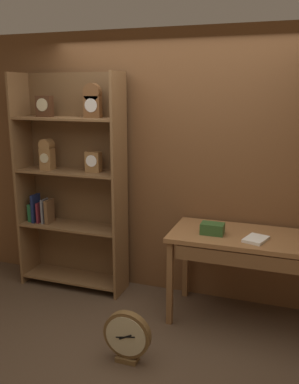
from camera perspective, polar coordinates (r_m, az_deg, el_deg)
ground_plane at (r=3.47m, az=-2.75°, el=-22.26°), size 10.00×10.00×0.00m
back_wood_panel at (r=4.11m, az=3.90°, el=3.39°), size 4.80×0.05×2.60m
bookshelf at (r=4.35m, az=-10.65°, el=1.27°), size 1.12×0.35×2.21m
workbench at (r=3.73m, az=14.08°, el=-7.27°), size 1.45×0.65×0.82m
toolbox_small at (r=3.68m, az=8.58°, el=-4.97°), size 0.20×0.13×0.10m
open_repair_manual at (r=3.61m, az=14.30°, el=-6.25°), size 0.22×0.26×0.02m
round_clock_large at (r=3.37m, az=-3.07°, el=-19.07°), size 0.38×0.11×0.42m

